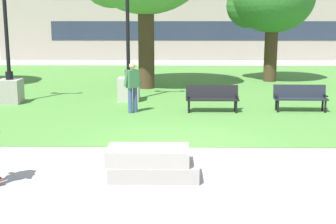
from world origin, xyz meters
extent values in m
plane|color=#A3A09B|center=(0.00, 0.00, 0.00)|extent=(140.00, 140.00, 0.00)
cube|color=#4C8438|center=(0.00, 10.00, 0.01)|extent=(40.00, 20.00, 0.02)
cube|color=#9E9991|center=(-0.51, -2.24, 0.16)|extent=(1.80, 0.90, 0.32)
cube|color=#A6A098|center=(-0.63, -2.24, 0.48)|extent=(1.66, 0.83, 0.32)
cube|color=black|center=(1.17, 4.39, 0.46)|extent=(1.80, 0.45, 0.05)
cube|color=black|center=(1.17, 4.64, 0.69)|extent=(1.80, 0.13, 0.46)
cube|color=black|center=(0.33, 4.39, 0.58)|extent=(0.06, 0.40, 0.04)
cube|color=black|center=(2.01, 4.40, 0.58)|extent=(0.06, 0.40, 0.04)
cylinder|color=black|center=(0.37, 4.23, 0.23)|extent=(0.07, 0.07, 0.41)
cylinder|color=black|center=(1.97, 4.24, 0.23)|extent=(0.07, 0.07, 0.41)
cylinder|color=black|center=(0.37, 4.55, 0.23)|extent=(0.07, 0.07, 0.41)
cylinder|color=black|center=(1.97, 4.56, 0.23)|extent=(0.07, 0.07, 0.41)
cube|color=#1E232D|center=(4.21, 4.54, 0.46)|extent=(1.81, 0.47, 0.05)
cube|color=#1E232D|center=(4.22, 4.79, 0.69)|extent=(1.80, 0.16, 0.46)
cube|color=black|center=(3.37, 4.56, 0.58)|extent=(0.07, 0.40, 0.04)
cube|color=black|center=(5.05, 4.53, 0.58)|extent=(0.07, 0.40, 0.04)
cylinder|color=black|center=(3.41, 4.40, 0.23)|extent=(0.07, 0.07, 0.41)
cylinder|color=black|center=(5.01, 4.37, 0.23)|extent=(0.07, 0.07, 0.41)
cylinder|color=black|center=(3.42, 4.72, 0.23)|extent=(0.07, 0.07, 0.41)
cylinder|color=black|center=(5.02, 4.69, 0.23)|extent=(0.07, 0.07, 0.41)
cube|color=gray|center=(-6.32, 5.97, 0.47)|extent=(0.80, 0.80, 0.90)
cylinder|color=black|center=(-6.32, 5.97, 1.07)|extent=(0.28, 0.28, 0.30)
cylinder|color=black|center=(-6.32, 5.97, 2.82)|extent=(0.14, 0.14, 3.80)
cube|color=#ADA89E|center=(-1.91, 6.56, 0.47)|extent=(0.80, 0.80, 0.90)
cylinder|color=black|center=(-1.91, 6.56, 1.07)|extent=(0.28, 0.28, 0.30)
cylinder|color=black|center=(-1.91, 6.56, 2.82)|extent=(0.14, 0.14, 3.79)
cylinder|color=#42301E|center=(-1.43, 9.89, 2.10)|extent=(0.73, 0.73, 4.16)
cylinder|color=#42301E|center=(4.67, 12.32, 1.54)|extent=(0.64, 0.64, 3.04)
sphere|color=#2D6B28|center=(3.55, 12.73, 3.77)|extent=(2.24, 2.24, 2.24)
cylinder|color=#384C7A|center=(-1.62, 4.20, 0.45)|extent=(0.15, 0.15, 0.86)
cylinder|color=#384C7A|center=(-1.46, 4.33, 0.45)|extent=(0.15, 0.15, 0.86)
cube|color=#3D7047|center=(-1.54, 4.26, 1.18)|extent=(0.46, 0.44, 0.60)
cylinder|color=#3D7047|center=(-1.74, 4.14, 1.21)|extent=(0.21, 0.20, 0.56)
cylinder|color=#3D7047|center=(-1.34, 4.38, 1.21)|extent=(0.21, 0.20, 0.56)
sphere|color=tan|center=(-1.54, 4.26, 1.62)|extent=(0.22, 0.22, 0.22)
cube|color=#232D3D|center=(2.48, 23.98, 2.20)|extent=(23.85, 0.03, 1.40)
camera|label=1|loc=(-0.06, -11.33, 3.23)|focal=50.00mm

